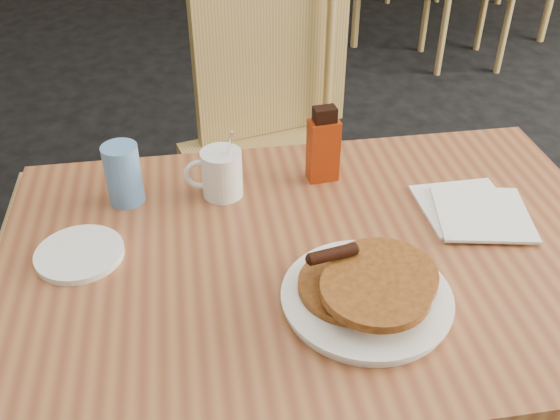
% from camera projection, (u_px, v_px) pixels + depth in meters
% --- Properties ---
extents(main_table, '(1.21, 0.87, 0.75)m').
position_uv_depth(main_table, '(318.00, 270.00, 1.12)').
color(main_table, '#9B5E37').
rests_on(main_table, floor).
extents(chair_main_far, '(0.59, 0.59, 1.03)m').
position_uv_depth(chair_main_far, '(275.00, 117.00, 1.78)').
color(chair_main_far, tan).
rests_on(chair_main_far, floor).
extents(pancake_plate, '(0.27, 0.27, 0.08)m').
position_uv_depth(pancake_plate, '(368.00, 291.00, 0.98)').
color(pancake_plate, white).
rests_on(pancake_plate, main_table).
extents(coffee_mug, '(0.11, 0.08, 0.15)m').
position_uv_depth(coffee_mug, '(220.00, 173.00, 1.21)').
color(coffee_mug, white).
rests_on(coffee_mug, main_table).
extents(syrup_bottle, '(0.07, 0.05, 0.16)m').
position_uv_depth(syrup_bottle, '(323.00, 147.00, 1.24)').
color(syrup_bottle, maroon).
rests_on(syrup_bottle, main_table).
extents(napkin_stack, '(0.21, 0.22, 0.01)m').
position_uv_depth(napkin_stack, '(474.00, 210.00, 1.18)').
color(napkin_stack, white).
rests_on(napkin_stack, main_table).
extents(blue_tumbler, '(0.08, 0.08, 0.12)m').
position_uv_depth(blue_tumbler, '(123.00, 174.00, 1.19)').
color(blue_tumbler, '#5A8FD3').
rests_on(blue_tumbler, main_table).
extents(side_saucer, '(0.19, 0.19, 0.01)m').
position_uv_depth(side_saucer, '(80.00, 254.00, 1.08)').
color(side_saucer, white).
rests_on(side_saucer, main_table).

